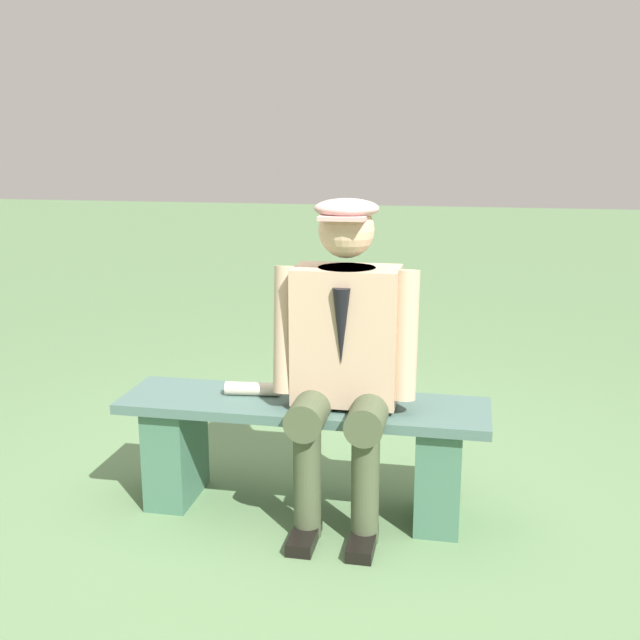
% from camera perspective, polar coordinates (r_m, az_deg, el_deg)
% --- Properties ---
extents(ground_plane, '(30.00, 30.00, 0.00)m').
position_cam_1_polar(ground_plane, '(3.42, -1.22, -13.70)').
color(ground_plane, '#5B7D51').
extents(bench, '(1.53, 0.40, 0.49)m').
position_cam_1_polar(bench, '(3.29, -1.25, -9.06)').
color(bench, '#47655D').
rests_on(bench, ground).
extents(seated_man, '(0.59, 0.53, 1.32)m').
position_cam_1_polar(seated_man, '(3.07, 1.79, -2.12)').
color(seated_man, tan).
rests_on(seated_man, ground).
extents(rolled_magazine, '(0.24, 0.08, 0.06)m').
position_cam_1_polar(rolled_magazine, '(3.30, -5.01, -5.08)').
color(rolled_magazine, beige).
rests_on(rolled_magazine, bench).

